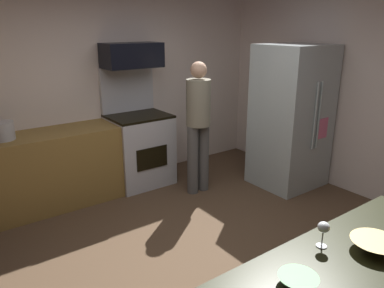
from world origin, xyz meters
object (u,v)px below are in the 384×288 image
at_px(oven_range, 139,146).
at_px(stock_pot, 2,131).
at_px(mixing_bowl_prep, 375,245).
at_px(refrigerator, 291,117).
at_px(person_cook, 198,122).
at_px(microwave, 132,55).
at_px(mixing_bowl_small, 298,281).
at_px(wine_glass_extra, 323,229).

relative_size(oven_range, stock_pot, 6.20).
relative_size(oven_range, mixing_bowl_prep, 5.83).
bearing_deg(refrigerator, mixing_bowl_prep, -131.80).
distance_m(person_cook, mixing_bowl_prep, 2.84).
height_order(microwave, person_cook, microwave).
bearing_deg(mixing_bowl_small, oven_range, 74.31).
bearing_deg(oven_range, stock_pot, 179.83).
height_order(oven_range, mixing_bowl_prep, oven_range).
relative_size(mixing_bowl_prep, wine_glass_extra, 1.75).
height_order(oven_range, wine_glass_extra, oven_range).
height_order(oven_range, mixing_bowl_small, oven_range).
xyz_separation_m(microwave, mixing_bowl_small, (-0.94, -3.43, -0.78)).
bearing_deg(mixing_bowl_small, stock_pot, 101.36).
relative_size(microwave, person_cook, 0.45).
xyz_separation_m(microwave, refrigerator, (1.61, -1.27, -0.78)).
relative_size(mixing_bowl_prep, stock_pot, 1.06).
relative_size(microwave, mixing_bowl_prep, 2.78).
bearing_deg(stock_pot, mixing_bowl_small, -78.64).
bearing_deg(oven_range, mixing_bowl_small, -105.69).
xyz_separation_m(oven_range, mixing_bowl_prep, (-0.37, -3.41, 0.41)).
relative_size(person_cook, mixing_bowl_prep, 6.25).
xyz_separation_m(oven_range, stock_pot, (-1.61, 0.00, 0.48)).
bearing_deg(person_cook, wine_glass_extra, -112.47).
height_order(mixing_bowl_small, mixing_bowl_prep, mixing_bowl_prep).
bearing_deg(stock_pot, mixing_bowl_prep, -70.05).
bearing_deg(mixing_bowl_prep, mixing_bowl_small, 173.67).
bearing_deg(refrigerator, person_cook, 156.65).
distance_m(refrigerator, person_cook, 1.24).
bearing_deg(stock_pot, refrigerator, -20.31).
bearing_deg(mixing_bowl_prep, person_cook, 72.75).
relative_size(oven_range, wine_glass_extra, 10.22).
distance_m(oven_range, refrigerator, 2.04).
distance_m(microwave, mixing_bowl_prep, 3.60).
bearing_deg(wine_glass_extra, oven_range, 79.88).
bearing_deg(oven_range, wine_glass_extra, -100.12).
bearing_deg(person_cook, mixing_bowl_small, -117.99).
distance_m(microwave, refrigerator, 2.20).
relative_size(refrigerator, stock_pot, 7.38).
xyz_separation_m(microwave, mixing_bowl_prep, (-0.37, -3.49, -0.77)).
bearing_deg(mixing_bowl_small, mixing_bowl_prep, -6.33).
relative_size(microwave, mixing_bowl_small, 3.83).
relative_size(oven_range, refrigerator, 0.84).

